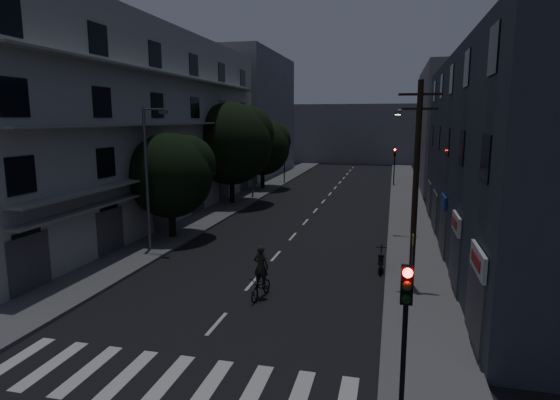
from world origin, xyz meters
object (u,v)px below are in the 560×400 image
at_px(utility_pole, 416,181).
at_px(bus_stop_sign, 412,252).
at_px(traffic_signal_near, 406,314).
at_px(motorcycle, 381,262).
at_px(cyclist, 261,280).

relative_size(utility_pole, bus_stop_sign, 3.56).
height_order(traffic_signal_near, bus_stop_sign, traffic_signal_near).
bearing_deg(bus_stop_sign, traffic_signal_near, -93.15).
bearing_deg(bus_stop_sign, motorcycle, 114.84).
bearing_deg(utility_pole, traffic_signal_near, -93.17).
distance_m(bus_stop_sign, cyclist, 6.59).
relative_size(traffic_signal_near, cyclist, 1.79).
xyz_separation_m(bus_stop_sign, cyclist, (-6.20, -1.94, -1.12)).
bearing_deg(motorcycle, bus_stop_sign, -66.22).
distance_m(traffic_signal_near, motorcycle, 12.87).
height_order(motorcycle, cyclist, cyclist).
height_order(bus_stop_sign, cyclist, bus_stop_sign).
relative_size(bus_stop_sign, motorcycle, 1.33).
relative_size(utility_pole, motorcycle, 4.73).
xyz_separation_m(traffic_signal_near, bus_stop_sign, (0.53, 9.65, -1.21)).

